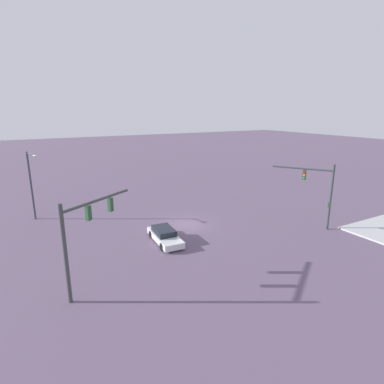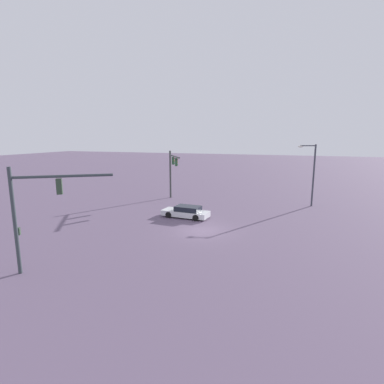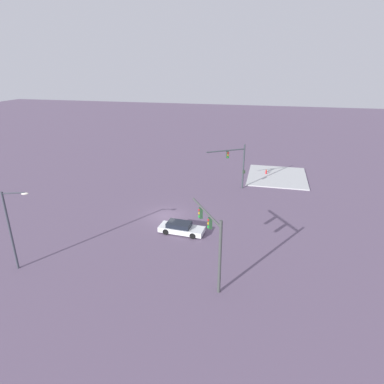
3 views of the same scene
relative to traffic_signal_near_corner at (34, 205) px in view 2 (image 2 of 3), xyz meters
name	(u,v)px [view 2 (image 2 of 3)]	position (x,y,z in m)	size (l,w,h in m)	color
ground_plane	(202,231)	(-10.90, 7.04, -4.19)	(229.65, 229.65, 0.00)	#604F67
traffic_signal_near_corner	(34,205)	(0.00, 0.00, 0.00)	(3.31, 5.16, 6.48)	#323B3F
traffic_signal_opposite_side	(172,167)	(-22.22, -0.50, 0.12)	(5.08, 3.42, 6.32)	#3C403E
streetlamp_curved_arm	(312,171)	(-24.21, 16.33, 0.05)	(0.97, 2.09, 7.28)	#3A3D47
sedan_car_approaching	(186,212)	(-14.60, 4.19, -3.61)	(2.14, 4.94, 1.21)	silver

